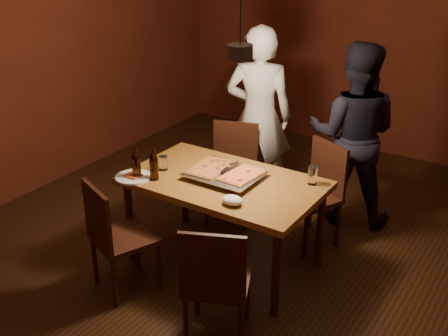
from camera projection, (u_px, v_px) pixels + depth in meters
The scene contains 19 objects.
room_shell at pixel (239, 100), 4.03m from camera, with size 6.00×6.00×6.00m.
dining_table at pixel (224, 188), 4.36m from camera, with size 1.50×0.90×0.75m.
chair_far_left at pixel (233, 162), 5.16m from camera, with size 0.53×0.53×0.49m.
chair_far_right at pixel (318, 184), 4.74m from camera, with size 0.56×0.56×0.49m.
chair_near_left at pixel (113, 229), 4.07m from camera, with size 0.55×0.55×0.49m.
chair_near_right at pixel (215, 275), 3.55m from camera, with size 0.56×0.56×0.49m.
pizza_tray at pixel (225, 175), 4.35m from camera, with size 0.55×0.45×0.05m, color silver.
pizza_meat at pixel (210, 167), 4.41m from camera, with size 0.25×0.39×0.02m, color maroon.
pizza_cheese at pixel (242, 175), 4.27m from camera, with size 0.23×0.36×0.02m, color gold.
spatula at pixel (226, 170), 4.34m from camera, with size 0.09×0.24×0.04m, color silver, non-canonical shape.
beer_bottle_a at pixel (136, 162), 4.30m from camera, with size 0.07×0.07×0.27m.
beer_bottle_b at pixel (154, 164), 4.28m from camera, with size 0.07×0.07×0.26m.
water_glass_left at pixel (163, 163), 4.48m from camera, with size 0.07×0.07×0.12m, color silver.
water_glass_right at pixel (313, 175), 4.23m from camera, with size 0.07×0.07×0.15m, color silver.
plate_slice at pixel (133, 177), 4.35m from camera, with size 0.28×0.28×0.03m.
napkin at pixel (232, 200), 3.95m from camera, with size 0.16×0.12×0.07m, color white.
diner_white at pixel (259, 116), 5.33m from camera, with size 0.63×0.42×1.73m, color white.
diner_dark at pixel (353, 135), 4.99m from camera, with size 0.81×0.63×1.66m, color black.
pendant_lamp at pixel (240, 50), 3.88m from camera, with size 0.18×0.18×1.10m.
Camera 1 is at (2.02, -3.31, 2.61)m, focal length 45.00 mm.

